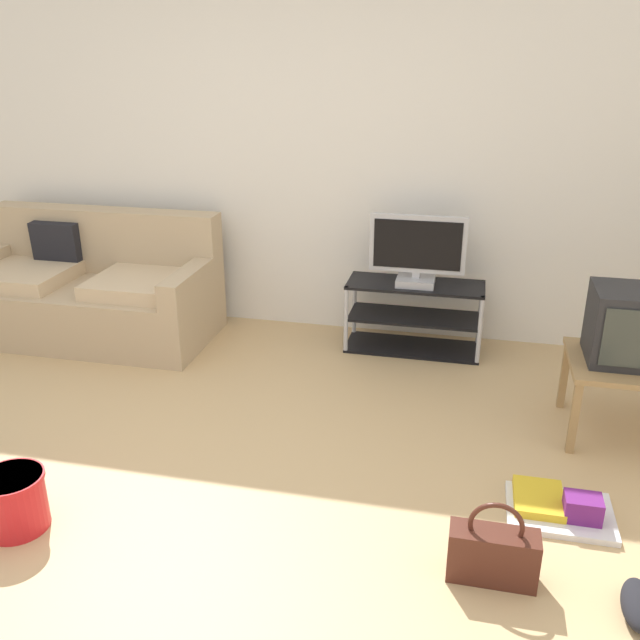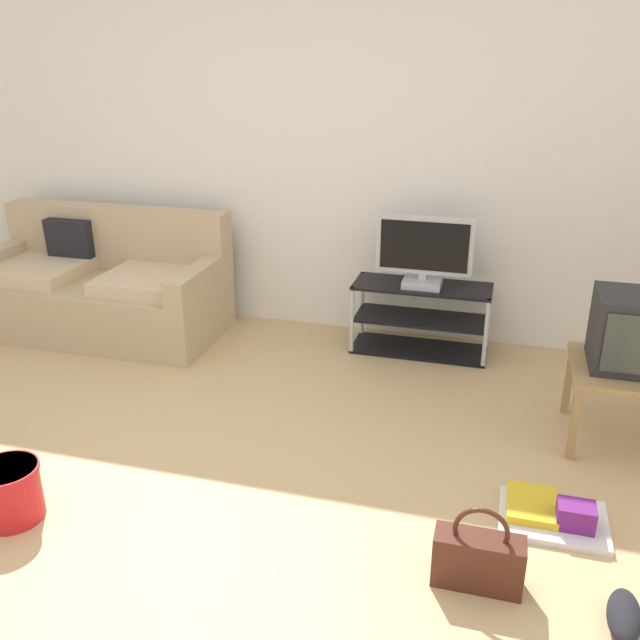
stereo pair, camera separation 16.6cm
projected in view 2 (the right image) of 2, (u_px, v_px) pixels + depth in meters
The scene contains 10 objects.
ground_plane at pixel (151, 515), 3.11m from camera, with size 9.00×9.80×0.02m, color tan.
wall_back at pixel (303, 141), 4.79m from camera, with size 9.00×0.10×2.70m, color silver.
couch at pixel (102, 288), 5.02m from camera, with size 1.77×0.85×0.87m.
tv_stand at pixel (421, 318), 4.67m from camera, with size 0.92×0.36×0.48m.
flat_tv at pixel (424, 253), 4.48m from camera, with size 0.63×0.22×0.47m.
side_table at pixel (626, 378), 3.54m from camera, with size 0.56×0.56×0.43m.
crt_tv at pixel (634, 332), 3.46m from camera, with size 0.40×0.37×0.39m.
handbag at pixel (478, 559), 2.65m from camera, with size 0.35×0.13×0.36m.
cleaning_bucket at pixel (9, 491), 3.03m from camera, with size 0.29×0.29×0.26m.
floor_tray at pixel (552, 515), 3.03m from camera, with size 0.47×0.35×0.14m.
Camera 2 is at (1.42, -2.26, 1.97)m, focal length 38.44 mm.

